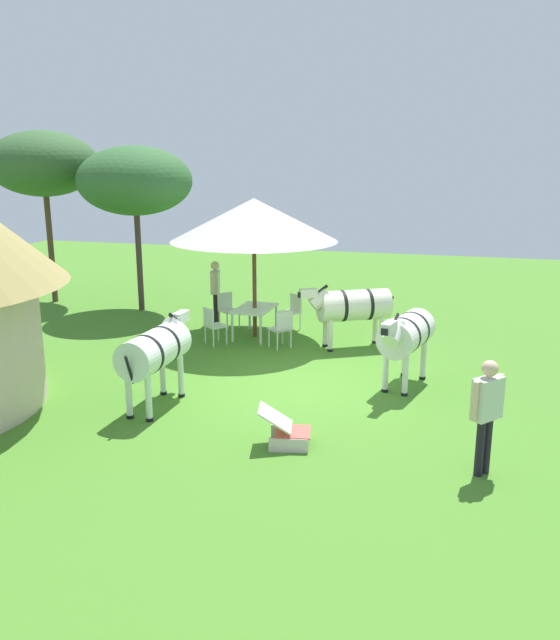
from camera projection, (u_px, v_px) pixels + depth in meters
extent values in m
plane|color=#467D27|center=(297.00, 384.00, 12.81)|extent=(36.00, 36.00, 0.00)
cylinder|color=brown|center=(255.00, 290.00, 15.85)|extent=(0.10, 0.10, 2.39)
cone|color=beige|center=(254.00, 220.00, 15.43)|extent=(4.04, 4.04, 1.02)
cube|color=silver|center=(255.00, 308.00, 15.97)|extent=(1.38, 0.89, 0.04)
cylinder|color=silver|center=(232.00, 328.00, 15.60)|extent=(0.06, 0.06, 0.70)
cylinder|color=silver|center=(250.00, 316.00, 16.74)|extent=(0.06, 0.06, 0.70)
cylinder|color=silver|center=(261.00, 330.00, 15.39)|extent=(0.06, 0.06, 0.70)
cylinder|color=silver|center=(276.00, 318.00, 16.53)|extent=(0.06, 0.06, 0.70)
cube|color=silver|center=(216.00, 326.00, 15.40)|extent=(0.60, 0.61, 0.04)
cube|color=silver|center=(209.00, 318.00, 15.23)|extent=(0.31, 0.37, 0.45)
cylinder|color=silver|center=(218.00, 332.00, 15.71)|extent=(0.04, 0.04, 0.45)
cylinder|color=silver|center=(227.00, 335.00, 15.41)|extent=(0.04, 0.04, 0.45)
cylinder|color=silver|center=(205.00, 334.00, 15.50)|extent=(0.04, 0.04, 0.45)
cylinder|color=silver|center=(213.00, 338.00, 15.20)|extent=(0.04, 0.04, 0.45)
cube|color=silver|center=(280.00, 329.00, 15.13)|extent=(0.61, 0.61, 0.04)
cube|color=silver|center=(284.00, 321.00, 14.92)|extent=(0.36, 0.32, 0.45)
cylinder|color=silver|center=(269.00, 338.00, 15.23)|extent=(0.04, 0.04, 0.45)
cylinder|color=silver|center=(282.00, 335.00, 15.44)|extent=(0.04, 0.04, 0.45)
cylinder|color=silver|center=(277.00, 341.00, 14.94)|extent=(0.04, 0.04, 0.45)
cylinder|color=silver|center=(291.00, 339.00, 15.15)|extent=(0.04, 0.04, 0.45)
cube|color=white|center=(290.00, 312.00, 16.71)|extent=(0.60, 0.60, 0.04)
cube|color=white|center=(296.00, 303.00, 16.76)|extent=(0.30, 0.38, 0.45)
cylinder|color=white|center=(289.00, 323.00, 16.51)|extent=(0.04, 0.04, 0.45)
cylinder|color=white|center=(280.00, 320.00, 16.80)|extent=(0.04, 0.04, 0.45)
cylinder|color=white|center=(300.00, 321.00, 16.72)|extent=(0.04, 0.04, 0.45)
cylinder|color=white|center=(291.00, 318.00, 17.02)|extent=(0.04, 0.04, 0.45)
cube|color=silver|center=(229.00, 311.00, 16.89)|extent=(0.60, 0.60, 0.04)
cube|color=silver|center=(225.00, 301.00, 16.98)|extent=(0.38, 0.29, 0.45)
cylinder|color=silver|center=(239.00, 319.00, 16.92)|extent=(0.04, 0.04, 0.45)
cylinder|color=silver|center=(227.00, 322.00, 16.69)|extent=(0.04, 0.04, 0.45)
cylinder|color=silver|center=(231.00, 317.00, 17.19)|extent=(0.04, 0.04, 0.45)
cylinder|color=silver|center=(219.00, 319.00, 16.96)|extent=(0.04, 0.04, 0.45)
cylinder|color=black|center=(216.00, 309.00, 17.17)|extent=(0.12, 0.12, 0.85)
cylinder|color=black|center=(216.00, 308.00, 17.31)|extent=(0.12, 0.12, 0.85)
cube|color=beige|center=(215.00, 282.00, 17.06)|extent=(0.50, 0.31, 0.60)
cylinder|color=beige|center=(214.00, 283.00, 16.80)|extent=(0.09, 0.09, 0.56)
cylinder|color=beige|center=(217.00, 279.00, 17.31)|extent=(0.09, 0.09, 0.56)
sphere|color=beige|center=(215.00, 266.00, 16.95)|extent=(0.23, 0.23, 0.23)
cylinder|color=black|center=(480.00, 448.00, 9.07)|extent=(0.12, 0.12, 0.85)
cylinder|color=black|center=(487.00, 445.00, 9.15)|extent=(0.12, 0.12, 0.85)
cube|color=silver|center=(487.00, 398.00, 8.93)|extent=(0.49, 0.46, 0.60)
cylinder|color=beige|center=(475.00, 401.00, 8.78)|extent=(0.09, 0.09, 0.56)
cylinder|color=beige|center=(500.00, 393.00, 9.07)|extent=(0.09, 0.09, 0.56)
sphere|color=beige|center=(490.00, 369.00, 8.82)|extent=(0.23, 0.23, 0.23)
cube|color=#CC5246|center=(293.00, 432.00, 10.07)|extent=(0.62, 0.64, 0.03)
cube|color=white|center=(275.00, 418.00, 10.03)|extent=(0.61, 0.61, 0.35)
cube|color=beige|center=(290.00, 431.00, 10.36)|extent=(0.16, 0.60, 0.22)
cube|color=beige|center=(288.00, 446.00, 9.85)|extent=(0.16, 0.60, 0.22)
cylinder|color=silver|center=(354.00, 305.00, 15.02)|extent=(1.41, 1.79, 0.71)
cylinder|color=black|center=(367.00, 304.00, 15.09)|extent=(0.68, 0.42, 0.73)
cylinder|color=black|center=(342.00, 306.00, 14.95)|extent=(0.68, 0.42, 0.73)
cylinder|color=silver|center=(320.00, 299.00, 14.79)|extent=(0.55, 0.64, 0.52)
cube|color=silver|center=(308.00, 293.00, 14.69)|extent=(0.35, 0.44, 0.20)
cube|color=black|center=(301.00, 295.00, 14.65)|extent=(0.16, 0.16, 0.12)
cube|color=black|center=(320.00, 291.00, 14.74)|extent=(0.21, 0.34, 0.28)
cylinder|color=silver|center=(330.00, 336.00, 14.85)|extent=(0.11, 0.11, 0.75)
cylinder|color=black|center=(330.00, 350.00, 14.94)|extent=(0.13, 0.13, 0.06)
cylinder|color=silver|center=(325.00, 331.00, 15.22)|extent=(0.11, 0.11, 0.75)
cylinder|color=black|center=(325.00, 345.00, 15.31)|extent=(0.13, 0.13, 0.06)
cylinder|color=silver|center=(381.00, 332.00, 15.13)|extent=(0.11, 0.11, 0.75)
cylinder|color=black|center=(381.00, 346.00, 15.22)|extent=(0.13, 0.13, 0.06)
cylinder|color=silver|center=(375.00, 328.00, 15.50)|extent=(0.11, 0.11, 0.75)
cylinder|color=black|center=(375.00, 342.00, 15.59)|extent=(0.13, 0.13, 0.06)
cylinder|color=black|center=(389.00, 307.00, 15.24)|extent=(0.16, 0.23, 0.53)
cylinder|color=silver|center=(154.00, 350.00, 11.38)|extent=(1.62, 0.78, 0.69)
cylinder|color=black|center=(145.00, 355.00, 11.09)|extent=(0.12, 0.71, 0.70)
cylinder|color=black|center=(162.00, 345.00, 11.65)|extent=(0.12, 0.71, 0.70)
cylinder|color=silver|center=(175.00, 329.00, 12.07)|extent=(0.56, 0.34, 0.51)
cube|color=silver|center=(181.00, 317.00, 12.28)|extent=(0.41, 0.20, 0.20)
cube|color=black|center=(185.00, 316.00, 12.46)|extent=(0.13, 0.13, 0.12)
cube|color=black|center=(174.00, 318.00, 12.02)|extent=(0.37, 0.06, 0.28)
cylinder|color=silver|center=(163.00, 374.00, 12.16)|extent=(0.11, 0.11, 0.82)
cylinder|color=black|center=(163.00, 393.00, 12.26)|extent=(0.13, 0.13, 0.06)
cylinder|color=silver|center=(181.00, 376.00, 12.05)|extent=(0.11, 0.11, 0.82)
cylinder|color=black|center=(182.00, 395.00, 12.14)|extent=(0.13, 0.13, 0.06)
cylinder|color=silver|center=(129.00, 396.00, 11.06)|extent=(0.11, 0.11, 0.82)
cylinder|color=black|center=(130.00, 416.00, 11.15)|extent=(0.13, 0.13, 0.06)
cylinder|color=silver|center=(149.00, 398.00, 10.94)|extent=(0.11, 0.11, 0.82)
cylinder|color=black|center=(150.00, 419.00, 11.03)|extent=(0.13, 0.13, 0.06)
cylinder|color=black|center=(129.00, 370.00, 10.64)|extent=(0.24, 0.06, 0.53)
cylinder|color=white|center=(407.00, 333.00, 12.48)|extent=(1.54, 1.05, 0.71)
cylinder|color=black|center=(411.00, 330.00, 12.71)|extent=(0.27, 0.72, 0.73)
cylinder|color=black|center=(402.00, 336.00, 12.27)|extent=(0.27, 0.72, 0.73)
cylinder|color=white|center=(394.00, 333.00, 11.85)|extent=(0.62, 0.45, 0.52)
cube|color=white|center=(389.00, 328.00, 11.57)|extent=(0.43, 0.28, 0.20)
cube|color=black|center=(385.00, 332.00, 11.43)|extent=(0.15, 0.15, 0.12)
cube|color=black|center=(395.00, 322.00, 11.80)|extent=(0.36, 0.13, 0.28)
cylinder|color=white|center=(405.00, 375.00, 12.10)|extent=(0.11, 0.11, 0.80)
cylinder|color=black|center=(404.00, 394.00, 12.20)|extent=(0.13, 0.13, 0.06)
cylinder|color=white|center=(386.00, 372.00, 12.30)|extent=(0.11, 0.11, 0.80)
cylinder|color=black|center=(385.00, 390.00, 12.39)|extent=(0.13, 0.13, 0.06)
cylinder|color=white|center=(423.00, 360.00, 13.00)|extent=(0.11, 0.11, 0.80)
cylinder|color=black|center=(422.00, 378.00, 13.09)|extent=(0.13, 0.13, 0.06)
cylinder|color=white|center=(405.00, 357.00, 13.19)|extent=(0.11, 0.11, 0.80)
cylinder|color=black|center=(404.00, 374.00, 13.28)|extent=(0.13, 0.13, 0.06)
cylinder|color=black|center=(419.00, 329.00, 13.13)|extent=(0.24, 0.11, 0.53)
cylinder|color=brown|center=(51.00, 249.00, 19.59)|extent=(0.17, 0.17, 3.27)
ellipsoid|color=#32592C|center=(43.00, 164.00, 18.97)|extent=(3.18, 3.18, 1.91)
cylinder|color=#463332|center=(139.00, 262.00, 18.57)|extent=(0.17, 0.17, 2.82)
ellipsoid|color=#305F2E|center=(135.00, 181.00, 18.00)|extent=(3.19, 3.19, 1.92)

